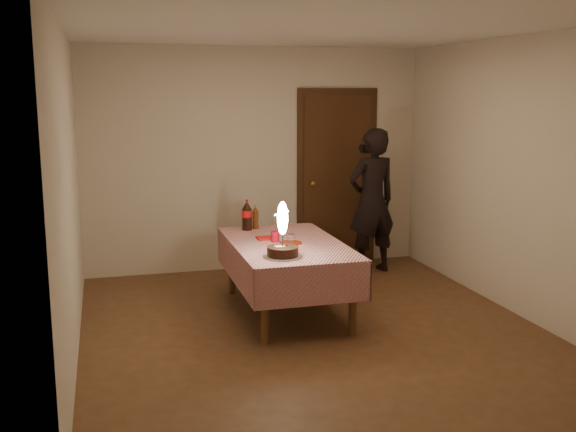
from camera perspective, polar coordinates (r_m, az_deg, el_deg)
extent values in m
cube|color=brown|center=(6.08, 2.11, -9.58)|extent=(4.00, 4.50, 0.01)
cube|color=beige|center=(7.93, -2.74, 4.80)|extent=(4.00, 0.04, 2.60)
cube|color=beige|center=(3.72, 12.74, -2.05)|extent=(4.00, 0.04, 2.60)
cube|color=beige|center=(5.51, -18.06, 1.74)|extent=(0.04, 4.50, 2.60)
cube|color=beige|center=(6.65, 18.89, 3.13)|extent=(0.04, 4.50, 2.60)
cube|color=silver|center=(5.73, 2.29, 15.61)|extent=(4.00, 4.50, 0.04)
cube|color=#472814|center=(8.21, 4.16, 3.05)|extent=(0.85, 0.05, 2.05)
sphere|color=#B28C33|center=(8.06, 2.13, 2.76)|extent=(0.06, 0.06, 0.06)
cube|color=brown|center=(6.35, -0.12, -2.54)|extent=(0.90, 1.60, 0.04)
cylinder|color=brown|center=(5.66, -1.97, -7.75)|extent=(0.07, 0.07, 0.63)
cylinder|color=brown|center=(5.88, 5.50, -7.08)|extent=(0.07, 0.07, 0.63)
cylinder|color=brown|center=(7.05, -4.78, -4.08)|extent=(0.07, 0.07, 0.63)
cylinder|color=brown|center=(7.23, 1.32, -3.67)|extent=(0.07, 0.07, 0.63)
cube|color=silver|center=(6.35, -0.12, -2.31)|extent=(1.02, 1.72, 0.01)
cube|color=silver|center=(5.60, 2.20, -5.95)|extent=(1.02, 0.01, 0.34)
cube|color=silver|center=(7.19, -1.92, -2.21)|extent=(1.02, 0.01, 0.34)
cube|color=silver|center=(6.28, -4.57, -4.14)|extent=(0.01, 1.72, 0.34)
cube|color=silver|center=(6.53, 4.16, -3.55)|extent=(0.01, 1.72, 0.34)
cylinder|color=white|center=(5.81, -0.46, -3.43)|extent=(0.34, 0.34, 0.01)
cylinder|color=black|center=(5.80, -0.46, -3.01)|extent=(0.27, 0.27, 0.08)
cylinder|color=white|center=(5.80, -0.69, -2.57)|extent=(0.07, 0.07, 0.00)
sphere|color=red|center=(5.79, -0.10, -2.50)|extent=(0.02, 0.02, 0.02)
cube|color=#19721E|center=(5.79, 0.07, -2.61)|extent=(0.02, 0.01, 0.00)
cube|color=#19721E|center=(5.78, -0.15, -2.64)|extent=(0.01, 0.02, 0.00)
cylinder|color=#262628|center=(5.78, -0.46, -2.03)|extent=(0.01, 0.01, 0.12)
ellipsoid|color=#FFF2BF|center=(5.74, -0.46, -0.18)|extent=(0.09, 0.09, 0.29)
sphere|color=white|center=(5.76, -0.46, -1.26)|extent=(0.04, 0.04, 0.04)
cylinder|color=#B8290C|center=(6.31, 0.23, -2.28)|extent=(0.22, 0.22, 0.01)
cylinder|color=#B50C23|center=(6.37, -1.09, -1.75)|extent=(0.08, 0.08, 0.10)
cylinder|color=white|center=(6.29, 0.27, -1.96)|extent=(0.07, 0.07, 0.09)
cube|color=red|center=(6.49, -1.98, -1.88)|extent=(0.15, 0.15, 0.02)
cylinder|color=black|center=(6.90, -3.49, -0.29)|extent=(0.10, 0.10, 0.22)
cylinder|color=red|center=(6.89, -3.50, 0.20)|extent=(0.10, 0.10, 0.07)
cone|color=black|center=(6.88, -3.51, 0.93)|extent=(0.10, 0.10, 0.08)
cylinder|color=red|center=(6.87, -3.51, 1.30)|extent=(0.03, 0.03, 0.02)
cylinder|color=#50260D|center=(6.97, -2.77, -0.35)|extent=(0.06, 0.06, 0.18)
cone|color=#50260D|center=(6.94, -2.78, 0.62)|extent=(0.06, 0.06, 0.06)
cylinder|color=olive|center=(6.94, -2.79, 0.90)|extent=(0.02, 0.02, 0.02)
imported|color=black|center=(7.84, 7.11, 1.27)|extent=(0.67, 0.51, 1.68)
cube|color=black|center=(7.87, 6.70, 5.69)|extent=(0.14, 0.11, 0.10)
cylinder|color=black|center=(7.94, 6.39, 5.73)|extent=(0.09, 0.09, 0.08)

